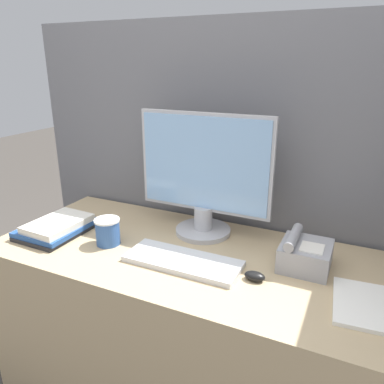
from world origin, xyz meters
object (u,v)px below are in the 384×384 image
Objects in this scene: monitor at (204,179)px; coffee_cup at (108,232)px; mouse at (255,276)px; book_stack at (57,227)px; keyboard at (182,261)px; desk_telephone at (304,254)px.

monitor reaches higher than coffee_cup.
book_stack reaches higher than mouse.
keyboard is 0.27m from mouse.
keyboard is at bearing -178.99° from mouse.
coffee_cup reaches higher than book_stack.
monitor is at bearing 26.35° from book_stack.
desk_telephone is (0.74, 0.15, -0.00)m from coffee_cup.
book_stack is at bearing -170.37° from desk_telephone.
keyboard is at bearing -2.05° from coffee_cup.
coffee_cup is 0.59× the size of desk_telephone.
monitor is at bearing 40.54° from coffee_cup.
coffee_cup is 0.37× the size of book_stack.
desk_telephone is (1.00, 0.17, 0.02)m from book_stack.
book_stack is 1.61× the size of desk_telephone.
monitor is 0.66m from book_stack.
mouse is 0.39× the size of desk_telephone.
mouse is at bearing 0.68° from book_stack.
desk_telephone is at bearing 9.63° from book_stack.
desk_telephone is (0.13, 0.16, 0.03)m from mouse.
keyboard is 2.36× the size of desk_telephone.
desk_telephone reaches higher than book_stack.
monitor is 0.46m from mouse.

